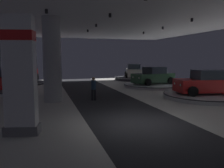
{
  "coord_description": "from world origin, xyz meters",
  "views": [
    {
      "loc": [
        -3.95,
        -9.12,
        2.88
      ],
      "look_at": [
        -0.26,
        3.23,
        1.4
      ],
      "focal_mm": 36.68,
      "sensor_mm": 36.0,
      "label": 1
    }
  ],
  "objects_px": {
    "display_car_far_left": "(3,80)",
    "display_platform_deep_right": "(134,78)",
    "display_platform_deep_left": "(18,83)",
    "visitor_walking_near": "(94,87)",
    "display_platform_far_right": "(153,85)",
    "display_platform_far_left": "(3,90)",
    "pickup_truck_deep_left": "(19,73)",
    "column_left": "(52,60)",
    "display_platform_mid_right": "(205,96)",
    "display_car_deep_right": "(134,71)",
    "brand_sign_pylon": "(20,74)",
    "display_car_mid_right": "(206,83)",
    "display_car_far_right": "(153,76)"
  },
  "relations": [
    {
      "from": "display_platform_far_left",
      "to": "display_car_deep_right",
      "type": "height_order",
      "value": "display_car_deep_right"
    },
    {
      "from": "display_platform_deep_right",
      "to": "display_car_deep_right",
      "type": "height_order",
      "value": "display_car_deep_right"
    },
    {
      "from": "display_platform_far_left",
      "to": "pickup_truck_deep_left",
      "type": "relative_size",
      "value": 0.97
    },
    {
      "from": "display_car_far_left",
      "to": "display_platform_mid_right",
      "type": "bearing_deg",
      "value": -27.38
    },
    {
      "from": "pickup_truck_deep_left",
      "to": "display_car_deep_right",
      "type": "relative_size",
      "value": 1.25
    },
    {
      "from": "display_platform_deep_left",
      "to": "display_platform_deep_right",
      "type": "bearing_deg",
      "value": 3.22
    },
    {
      "from": "visitor_walking_near",
      "to": "display_platform_far_right",
      "type": "bearing_deg",
      "value": 37.54
    },
    {
      "from": "brand_sign_pylon",
      "to": "pickup_truck_deep_left",
      "type": "height_order",
      "value": "brand_sign_pylon"
    },
    {
      "from": "display_car_far_left",
      "to": "display_car_mid_right",
      "type": "distance_m",
      "value": 16.27
    },
    {
      "from": "display_car_far_left",
      "to": "display_platform_mid_right",
      "type": "relative_size",
      "value": 0.74
    },
    {
      "from": "display_car_far_left",
      "to": "display_platform_deep_right",
      "type": "xyz_separation_m",
      "value": [
        14.57,
        6.48,
        -0.83
      ]
    },
    {
      "from": "display_platform_deep_right",
      "to": "display_car_deep_right",
      "type": "relative_size",
      "value": 1.09
    },
    {
      "from": "display_platform_far_left",
      "to": "display_platform_deep_right",
      "type": "relative_size",
      "value": 1.11
    },
    {
      "from": "display_car_far_left",
      "to": "display_platform_deep_left",
      "type": "distance_m",
      "value": 5.81
    },
    {
      "from": "pickup_truck_deep_left",
      "to": "brand_sign_pylon",
      "type": "bearing_deg",
      "value": -84.48
    },
    {
      "from": "display_car_deep_right",
      "to": "display_car_mid_right",
      "type": "bearing_deg",
      "value": -90.49
    },
    {
      "from": "column_left",
      "to": "display_platform_deep_left",
      "type": "relative_size",
      "value": 0.95
    },
    {
      "from": "brand_sign_pylon",
      "to": "display_platform_far_left",
      "type": "relative_size",
      "value": 0.8
    },
    {
      "from": "column_left",
      "to": "display_platform_mid_right",
      "type": "distance_m",
      "value": 10.98
    },
    {
      "from": "pickup_truck_deep_left",
      "to": "display_platform_deep_right",
      "type": "height_order",
      "value": "pickup_truck_deep_left"
    },
    {
      "from": "display_platform_far_left",
      "to": "display_platform_far_right",
      "type": "xyz_separation_m",
      "value": [
        13.83,
        -0.45,
        0.0
      ]
    },
    {
      "from": "display_platform_deep_right",
      "to": "visitor_walking_near",
      "type": "height_order",
      "value": "visitor_walking_near"
    },
    {
      "from": "display_platform_mid_right",
      "to": "display_platform_far_right",
      "type": "height_order",
      "value": "display_platform_mid_right"
    },
    {
      "from": "display_platform_far_left",
      "to": "display_platform_deep_left",
      "type": "bearing_deg",
      "value": 83.67
    },
    {
      "from": "display_platform_mid_right",
      "to": "display_car_mid_right",
      "type": "relative_size",
      "value": 1.32
    },
    {
      "from": "display_platform_deep_left",
      "to": "visitor_walking_near",
      "type": "relative_size",
      "value": 3.62
    },
    {
      "from": "column_left",
      "to": "pickup_truck_deep_left",
      "type": "height_order",
      "value": "column_left"
    },
    {
      "from": "brand_sign_pylon",
      "to": "pickup_truck_deep_left",
      "type": "xyz_separation_m",
      "value": [
        -1.75,
        18.08,
        -1.12
      ]
    },
    {
      "from": "display_car_mid_right",
      "to": "display_platform_deep_right",
      "type": "bearing_deg",
      "value": 89.54
    },
    {
      "from": "pickup_truck_deep_left",
      "to": "display_car_far_right",
      "type": "relative_size",
      "value": 1.27
    },
    {
      "from": "display_car_mid_right",
      "to": "display_car_deep_right",
      "type": "relative_size",
      "value": 0.97
    },
    {
      "from": "display_platform_far_left",
      "to": "display_platform_deep_right",
      "type": "xyz_separation_m",
      "value": [
        14.56,
        6.51,
        0.05
      ]
    },
    {
      "from": "pickup_truck_deep_left",
      "to": "display_platform_mid_right",
      "type": "xyz_separation_m",
      "value": [
        13.65,
        -13.46,
        -0.98
      ]
    },
    {
      "from": "display_platform_far_right",
      "to": "display_car_far_right",
      "type": "height_order",
      "value": "display_car_far_right"
    },
    {
      "from": "display_platform_far_right",
      "to": "visitor_walking_near",
      "type": "bearing_deg",
      "value": -142.46
    },
    {
      "from": "display_platform_mid_right",
      "to": "display_car_deep_right",
      "type": "bearing_deg",
      "value": 89.38
    },
    {
      "from": "visitor_walking_near",
      "to": "display_platform_mid_right",
      "type": "bearing_deg",
      "value": -10.15
    },
    {
      "from": "column_left",
      "to": "display_platform_mid_right",
      "type": "bearing_deg",
      "value": -9.8
    },
    {
      "from": "display_platform_deep_left",
      "to": "display_platform_far_left",
      "type": "bearing_deg",
      "value": -96.33
    },
    {
      "from": "display_platform_mid_right",
      "to": "display_platform_deep_right",
      "type": "xyz_separation_m",
      "value": [
        0.14,
        13.95,
        0.03
      ]
    },
    {
      "from": "column_left",
      "to": "display_platform_far_right",
      "type": "height_order",
      "value": "column_left"
    },
    {
      "from": "brand_sign_pylon",
      "to": "visitor_walking_near",
      "type": "distance_m",
      "value": 7.39
    },
    {
      "from": "pickup_truck_deep_left",
      "to": "display_platform_deep_right",
      "type": "distance_m",
      "value": 13.84
    },
    {
      "from": "brand_sign_pylon",
      "to": "display_platform_deep_left",
      "type": "xyz_separation_m",
      "value": [
        -1.88,
        17.79,
        -2.15
      ]
    },
    {
      "from": "pickup_truck_deep_left",
      "to": "visitor_walking_near",
      "type": "height_order",
      "value": "pickup_truck_deep_left"
    },
    {
      "from": "display_car_mid_right",
      "to": "display_platform_deep_right",
      "type": "height_order",
      "value": "display_car_mid_right"
    },
    {
      "from": "display_platform_far_right",
      "to": "display_car_far_right",
      "type": "bearing_deg",
      "value": 12.88
    },
    {
      "from": "display_platform_far_left",
      "to": "pickup_truck_deep_left",
      "type": "height_order",
      "value": "pickup_truck_deep_left"
    },
    {
      "from": "display_platform_far_right",
      "to": "display_car_far_right",
      "type": "relative_size",
      "value": 1.31
    },
    {
      "from": "display_car_mid_right",
      "to": "display_platform_deep_right",
      "type": "distance_m",
      "value": 13.99
    }
  ]
}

